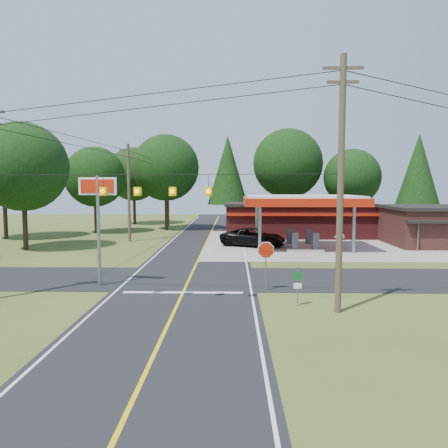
{
  "coord_description": "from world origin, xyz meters",
  "views": [
    {
      "loc": [
        2.69,
        -26.65,
        5.79
      ],
      "look_at": [
        2.0,
        7.0,
        2.8
      ],
      "focal_mm": 35.0,
      "sensor_mm": 36.0,
      "label": 1
    }
  ],
  "objects_px": {
    "gas_canopy": "(303,202)",
    "big_stop_sign": "(98,205)",
    "suv_car": "(253,237)",
    "sedan_car": "(339,233)",
    "octagonal_stop_sign": "(266,254)"
  },
  "relations": [
    {
      "from": "sedan_car",
      "to": "octagonal_stop_sign",
      "type": "xyz_separation_m",
      "value": [
        -9.84,
        -24.01,
        1.45
      ]
    },
    {
      "from": "sedan_car",
      "to": "big_stop_sign",
      "type": "height_order",
      "value": "big_stop_sign"
    },
    {
      "from": "gas_canopy",
      "to": "big_stop_sign",
      "type": "distance_m",
      "value": 20.53
    },
    {
      "from": "gas_canopy",
      "to": "octagonal_stop_sign",
      "type": "distance_m",
      "value": 16.78
    },
    {
      "from": "suv_car",
      "to": "sedan_car",
      "type": "relative_size",
      "value": 1.73
    },
    {
      "from": "sedan_car",
      "to": "big_stop_sign",
      "type": "bearing_deg",
      "value": -110.23
    },
    {
      "from": "sedan_car",
      "to": "big_stop_sign",
      "type": "relative_size",
      "value": 0.56
    },
    {
      "from": "gas_canopy",
      "to": "suv_car",
      "type": "distance_m",
      "value": 5.76
    },
    {
      "from": "suv_car",
      "to": "big_stop_sign",
      "type": "height_order",
      "value": "big_stop_sign"
    },
    {
      "from": "gas_canopy",
      "to": "suv_car",
      "type": "bearing_deg",
      "value": 161.17
    },
    {
      "from": "suv_car",
      "to": "big_stop_sign",
      "type": "relative_size",
      "value": 0.97
    },
    {
      "from": "gas_canopy",
      "to": "suv_car",
      "type": "xyz_separation_m",
      "value": [
        -4.4,
        1.5,
        -3.41
      ]
    },
    {
      "from": "sedan_car",
      "to": "gas_canopy",
      "type": "bearing_deg",
      "value": -103.92
    },
    {
      "from": "suv_car",
      "to": "big_stop_sign",
      "type": "bearing_deg",
      "value": 174.84
    },
    {
      "from": "sedan_car",
      "to": "big_stop_sign",
      "type": "distance_m",
      "value": 30.33
    }
  ]
}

